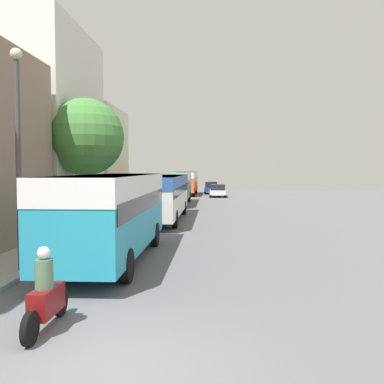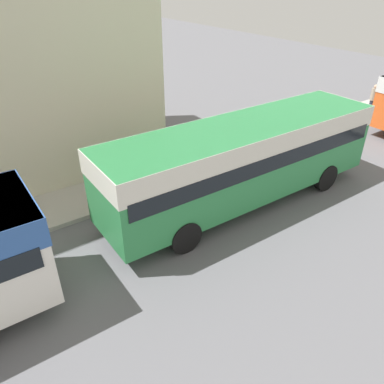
{
  "view_description": "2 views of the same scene",
  "coord_description": "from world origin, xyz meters",
  "px_view_note": "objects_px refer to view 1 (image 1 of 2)",
  "views": [
    {
      "loc": [
        1.62,
        -6.66,
        3.28
      ],
      "look_at": [
        -0.15,
        27.34,
        1.41
      ],
      "focal_mm": 40.0,
      "sensor_mm": 36.0,
      "label": 1
    },
    {
      "loc": [
        6.2,
        24.76,
        7.05
      ],
      "look_at": [
        -1.6,
        30.17,
        1.37
      ],
      "focal_mm": 35.0,
      "sensor_mm": 36.0,
      "label": 2
    }
  ],
  "objects_px": {
    "car_far_curb": "(218,190)",
    "pedestrian_near_curb": "(162,188)",
    "bus_lead": "(112,205)",
    "bus_following": "(162,191)",
    "car_crossing": "(211,187)",
    "motorcycle_behind_lead": "(46,297)",
    "bus_third_in_line": "(175,184)",
    "bus_rear": "(186,180)"
  },
  "relations": [
    {
      "from": "bus_lead",
      "to": "pedestrian_near_curb",
      "type": "height_order",
      "value": "bus_lead"
    },
    {
      "from": "bus_following",
      "to": "bus_third_in_line",
      "type": "relative_size",
      "value": 1.14
    },
    {
      "from": "bus_third_in_line",
      "to": "bus_following",
      "type": "bearing_deg",
      "value": -88.58
    },
    {
      "from": "motorcycle_behind_lead",
      "to": "pedestrian_near_curb",
      "type": "distance_m",
      "value": 42.63
    },
    {
      "from": "motorcycle_behind_lead",
      "to": "pedestrian_near_curb",
      "type": "bearing_deg",
      "value": 93.83
    },
    {
      "from": "bus_following",
      "to": "car_far_curb",
      "type": "height_order",
      "value": "bus_following"
    },
    {
      "from": "motorcycle_behind_lead",
      "to": "pedestrian_near_curb",
      "type": "xyz_separation_m",
      "value": [
        -2.85,
        42.53,
        0.29
      ]
    },
    {
      "from": "bus_rear",
      "to": "pedestrian_near_curb",
      "type": "bearing_deg",
      "value": -141.39
    },
    {
      "from": "bus_following",
      "to": "bus_rear",
      "type": "distance_m",
      "value": 26.28
    },
    {
      "from": "bus_following",
      "to": "car_crossing",
      "type": "bearing_deg",
      "value": 84.32
    },
    {
      "from": "bus_following",
      "to": "bus_lead",
      "type": "bearing_deg",
      "value": -91.52
    },
    {
      "from": "bus_lead",
      "to": "car_far_curb",
      "type": "bearing_deg",
      "value": 83.33
    },
    {
      "from": "bus_rear",
      "to": "pedestrian_near_curb",
      "type": "distance_m",
      "value": 3.6
    },
    {
      "from": "bus_rear",
      "to": "motorcycle_behind_lead",
      "type": "xyz_separation_m",
      "value": [
        0.12,
        -44.71,
        -1.18
      ]
    },
    {
      "from": "bus_lead",
      "to": "bus_rear",
      "type": "height_order",
      "value": "bus_lead"
    },
    {
      "from": "bus_third_in_line",
      "to": "bus_rear",
      "type": "height_order",
      "value": "bus_third_in_line"
    },
    {
      "from": "bus_following",
      "to": "bus_third_in_line",
      "type": "distance_m",
      "value": 12.39
    },
    {
      "from": "bus_third_in_line",
      "to": "car_crossing",
      "type": "height_order",
      "value": "bus_third_in_line"
    },
    {
      "from": "bus_lead",
      "to": "bus_third_in_line",
      "type": "distance_m",
      "value": 24.27
    },
    {
      "from": "bus_lead",
      "to": "bus_rear",
      "type": "distance_m",
      "value": 38.16
    },
    {
      "from": "bus_rear",
      "to": "bus_lead",
      "type": "bearing_deg",
      "value": -90.14
    },
    {
      "from": "bus_rear",
      "to": "pedestrian_near_curb",
      "type": "relative_size",
      "value": 5.97
    },
    {
      "from": "bus_following",
      "to": "bus_third_in_line",
      "type": "height_order",
      "value": "bus_third_in_line"
    },
    {
      "from": "car_far_curb",
      "to": "pedestrian_near_curb",
      "type": "bearing_deg",
      "value": -12.75
    },
    {
      "from": "motorcycle_behind_lead",
      "to": "car_crossing",
      "type": "bearing_deg",
      "value": 86.38
    },
    {
      "from": "motorcycle_behind_lead",
      "to": "pedestrian_near_curb",
      "type": "height_order",
      "value": "pedestrian_near_curb"
    },
    {
      "from": "bus_lead",
      "to": "bus_following",
      "type": "relative_size",
      "value": 0.82
    },
    {
      "from": "bus_following",
      "to": "bus_third_in_line",
      "type": "xyz_separation_m",
      "value": [
        -0.31,
        12.39,
        0.01
      ]
    },
    {
      "from": "bus_rear",
      "to": "car_crossing",
      "type": "height_order",
      "value": "bus_rear"
    },
    {
      "from": "car_crossing",
      "to": "bus_lead",
      "type": "bearing_deg",
      "value": -94.48
    },
    {
      "from": "bus_following",
      "to": "pedestrian_near_curb",
      "type": "distance_m",
      "value": 24.3
    },
    {
      "from": "motorcycle_behind_lead",
      "to": "car_crossing",
      "type": "xyz_separation_m",
      "value": [
        3.02,
        47.68,
        0.12
      ]
    },
    {
      "from": "bus_third_in_line",
      "to": "motorcycle_behind_lead",
      "type": "relative_size",
      "value": 4.48
    },
    {
      "from": "car_crossing",
      "to": "pedestrian_near_curb",
      "type": "bearing_deg",
      "value": -138.71
    },
    {
      "from": "bus_third_in_line",
      "to": "car_crossing",
      "type": "xyz_separation_m",
      "value": [
        3.22,
        16.86,
        -1.06
      ]
    },
    {
      "from": "pedestrian_near_curb",
      "to": "bus_rear",
      "type": "bearing_deg",
      "value": 38.61
    },
    {
      "from": "motorcycle_behind_lead",
      "to": "car_far_curb",
      "type": "distance_m",
      "value": 41.2
    },
    {
      "from": "bus_third_in_line",
      "to": "motorcycle_behind_lead",
      "type": "bearing_deg",
      "value": -89.62
    },
    {
      "from": "bus_lead",
      "to": "bus_following",
      "type": "xyz_separation_m",
      "value": [
        0.31,
        11.88,
        -0.12
      ]
    },
    {
      "from": "bus_third_in_line",
      "to": "bus_lead",
      "type": "bearing_deg",
      "value": -90.02
    },
    {
      "from": "motorcycle_behind_lead",
      "to": "pedestrian_near_curb",
      "type": "relative_size",
      "value": 1.39
    },
    {
      "from": "bus_rear",
      "to": "car_far_curb",
      "type": "height_order",
      "value": "bus_rear"
    }
  ]
}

